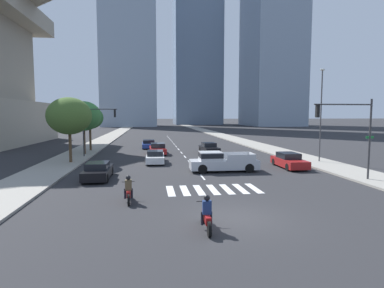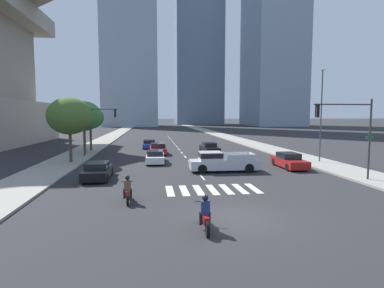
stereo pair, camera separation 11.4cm
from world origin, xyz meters
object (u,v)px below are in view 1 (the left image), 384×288
(pickup_truck, at_px, (221,162))
(street_lamp_east, at_px, (321,109))
(sedan_black_2, at_px, (209,149))
(sedan_black_5, at_px, (98,171))
(motorcycle_trailing, at_px, (207,216))
(motorcycle_lead, at_px, (128,191))
(sedan_red_3, at_px, (158,149))
(sedan_red_0, at_px, (289,161))
(street_tree_nearest, at_px, (69,116))
(traffic_signal_far, at_px, (96,122))
(sedan_white_1, at_px, (155,157))
(traffic_signal_near, at_px, (349,124))
(street_tree_third, at_px, (90,118))
(street_tree_second, at_px, (83,116))
(sedan_blue_4, at_px, (149,144))

(pickup_truck, xyz_separation_m, street_lamp_east, (10.81, 3.46, 4.48))
(sedan_black_2, distance_m, street_lamp_east, 13.79)
(sedan_black_2, bearing_deg, sedan_black_5, -40.71)
(motorcycle_trailing, bearing_deg, motorcycle_lead, 39.51)
(sedan_red_3, bearing_deg, motorcycle_trailing, -178.65)
(sedan_red_0, distance_m, street_tree_nearest, 21.12)
(traffic_signal_far, bearing_deg, sedan_red_3, 17.12)
(motorcycle_lead, height_order, sedan_red_0, motorcycle_lead)
(motorcycle_trailing, distance_m, sedan_red_3, 25.84)
(sedan_white_1, xyz_separation_m, sedan_red_3, (0.42, 7.11, 0.04))
(sedan_black_5, bearing_deg, sedan_red_3, -18.18)
(motorcycle_trailing, bearing_deg, sedan_red_3, 5.68)
(sedan_black_2, bearing_deg, traffic_signal_near, 17.81)
(sedan_red_3, xyz_separation_m, street_tree_third, (-8.62, 4.09, 3.76))
(sedan_white_1, xyz_separation_m, sedan_black_2, (6.73, 6.79, 0.04))
(street_tree_second, bearing_deg, sedan_red_3, -1.38)
(sedan_red_0, xyz_separation_m, sedan_white_1, (-11.89, 4.52, -0.04))
(traffic_signal_far, height_order, street_tree_third, street_tree_third)
(street_tree_third, bearing_deg, sedan_red_3, -25.40)
(traffic_signal_near, xyz_separation_m, street_tree_nearest, (-21.54, 11.42, 0.56))
(street_tree_third, bearing_deg, traffic_signal_far, -73.98)
(motorcycle_lead, distance_m, street_lamp_east, 22.00)
(street_lamp_east, xyz_separation_m, street_tree_second, (-24.35, 9.43, -0.70))
(street_tree_second, bearing_deg, sedan_red_0, -30.52)
(motorcycle_lead, height_order, street_tree_second, street_tree_second)
(traffic_signal_far, bearing_deg, pickup_truck, -41.98)
(sedan_black_5, height_order, street_tree_nearest, street_tree_nearest)
(street_tree_third, bearing_deg, street_lamp_east, -28.67)
(street_tree_second, bearing_deg, street_tree_third, 90.00)
(motorcycle_lead, xyz_separation_m, sedan_black_2, (8.43, 20.86, 0.03))
(motorcycle_lead, xyz_separation_m, sedan_white_1, (1.70, 14.07, -0.01))
(sedan_red_0, relative_size, street_tree_nearest, 0.74)
(pickup_truck, bearing_deg, sedan_black_5, 12.26)
(sedan_red_3, height_order, street_tree_second, street_tree_second)
(sedan_blue_4, xyz_separation_m, traffic_signal_near, (14.01, -25.02, 3.51))
(sedan_blue_4, bearing_deg, traffic_signal_far, 147.42)
(sedan_red_0, xyz_separation_m, street_lamp_east, (4.27, 2.41, 4.68))
(sedan_red_3, relative_size, street_tree_third, 0.84)
(sedan_white_1, height_order, sedan_red_3, sedan_red_3)
(traffic_signal_near, bearing_deg, pickup_truck, -32.99)
(sedan_blue_4, distance_m, street_tree_nearest, 16.07)
(traffic_signal_near, xyz_separation_m, street_tree_third, (-21.54, 21.98, 0.31))
(sedan_red_3, distance_m, street_lamp_east, 18.83)
(motorcycle_trailing, relative_size, street_tree_third, 0.39)
(sedan_white_1, distance_m, sedan_blue_4, 14.25)
(traffic_signal_near, xyz_separation_m, street_lamp_east, (2.81, 8.66, 1.23))
(street_tree_second, xyz_separation_m, street_tree_third, (0.00, 3.88, -0.22))
(motorcycle_trailing, height_order, sedan_blue_4, motorcycle_trailing)
(motorcycle_lead, distance_m, traffic_signal_far, 19.93)
(street_lamp_east, xyz_separation_m, street_tree_nearest, (-24.35, 2.76, -0.67))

